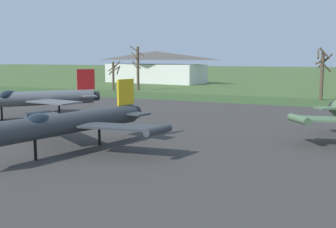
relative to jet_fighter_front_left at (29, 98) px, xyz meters
name	(u,v)px	position (x,y,z in m)	size (l,w,h in m)	color
asphalt_apron	(114,144)	(15.27, -7.16, -2.26)	(95.43, 62.22, 0.05)	#383533
grass_verge_strip	(242,100)	(15.27, 29.95, -2.26)	(155.43, 12.00, 0.06)	#355026
jet_fighter_front_left	(29,98)	(0.00, 0.00, 0.00)	(12.48, 13.62, 5.32)	#565B60
jet_fighter_rear_center	(67,123)	(13.94, -10.98, -0.13)	(13.33, 15.11, 4.91)	#33383D
bare_tree_far_left	(114,74)	(-13.37, 37.54, 1.09)	(3.46, 2.01, 5.92)	brown
bare_tree_left_of_center	(138,67)	(-8.77, 39.14, 2.42)	(3.17, 2.14, 8.95)	brown
bare_tree_center	(322,72)	(26.66, 34.09, 2.19)	(2.60, 2.77, 8.21)	brown
visitor_building	(155,67)	(-17.30, 63.55, 1.76)	(28.41, 13.22, 8.30)	silver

